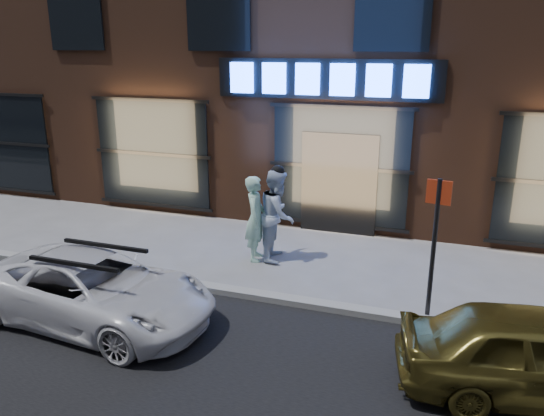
# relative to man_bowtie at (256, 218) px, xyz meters

# --- Properties ---
(ground) EXTENTS (90.00, 90.00, 0.00)m
(ground) POSITION_rel_man_bowtie_xyz_m (1.26, -1.71, -0.90)
(ground) COLOR slate
(ground) RESTS_ON ground
(curb) EXTENTS (60.00, 0.25, 0.12)m
(curb) POSITION_rel_man_bowtie_xyz_m (1.26, -1.71, -0.84)
(curb) COLOR gray
(curb) RESTS_ON ground
(storefront_building) EXTENTS (30.20, 8.28, 10.30)m
(storefront_building) POSITION_rel_man_bowtie_xyz_m (1.26, 6.28, 4.25)
(storefront_building) COLOR #54301E
(storefront_building) RESTS_ON ground
(man_bowtie) EXTENTS (0.57, 0.74, 1.80)m
(man_bowtie) POSITION_rel_man_bowtie_xyz_m (0.00, 0.00, 0.00)
(man_bowtie) COLOR #BDF8DE
(man_bowtie) RESTS_ON ground
(man_cap) EXTENTS (0.86, 1.03, 1.93)m
(man_cap) POSITION_rel_man_bowtie_xyz_m (0.41, 0.22, 0.06)
(man_cap) COLOR silver
(man_cap) RESTS_ON ground
(white_suv) EXTENTS (4.20, 2.22, 1.13)m
(white_suv) POSITION_rel_man_bowtie_xyz_m (-1.56, -3.32, -0.34)
(white_suv) COLOR silver
(white_suv) RESTS_ON ground
(gold_sedan) EXTENTS (3.72, 2.05, 1.20)m
(gold_sedan) POSITION_rel_man_bowtie_xyz_m (5.01, -3.10, -0.30)
(gold_sedan) COLOR brown
(gold_sedan) RESTS_ON ground
(sign_post) EXTENTS (0.38, 0.10, 2.39)m
(sign_post) POSITION_rel_man_bowtie_xyz_m (3.58, -1.51, 0.55)
(sign_post) COLOR #262628
(sign_post) RESTS_ON ground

